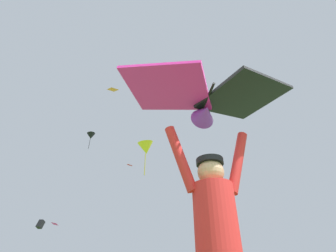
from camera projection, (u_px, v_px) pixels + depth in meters
kite_flyer_person at (218, 243)px, 1.82m from camera, size 0.81×0.38×1.92m
held_stunt_kite at (206, 98)px, 2.48m from camera, size 1.79×1.03×0.40m
distant_kite_black_mid_right at (91, 136)px, 26.76m from camera, size 1.07×1.03×1.96m
distant_kite_red_high_left at (130, 165)px, 21.23m from camera, size 0.63×0.62×0.20m
distant_kite_orange_far_center at (113, 89)px, 23.55m from camera, size 1.01×0.99×0.38m
distant_kite_yellow_high_right at (146, 148)px, 12.66m from camera, size 1.05×1.08×1.93m
distant_kite_magenta_low_left at (55, 224)px, 31.84m from camera, size 1.02×1.03×0.29m
distant_kite_black_mid_left at (40, 224)px, 23.11m from camera, size 0.72×0.78×0.84m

